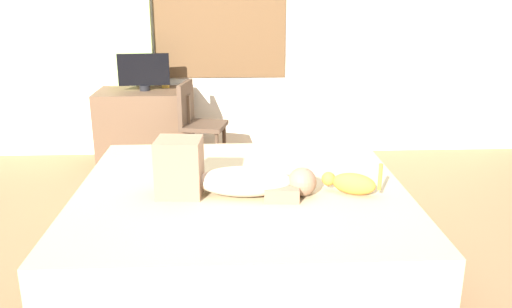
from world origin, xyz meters
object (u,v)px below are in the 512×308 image
object	(u,v)px
cat	(351,183)
desk	(146,128)
bed	(242,225)
tv_monitor	(144,71)
person_lying	(227,177)
cup	(165,84)
chair_by_desk	(196,120)

from	to	relation	value
cat	desk	distance (m)	2.63
bed	tv_monitor	bearing A→B (deg)	113.85
cat	desk	xyz separation A→B (m)	(-1.54, 2.13, -0.21)
person_lying	cup	world-z (taller)	person_lying
bed	chair_by_desk	distance (m)	1.78
cat	chair_by_desk	bearing A→B (deg)	118.98
desk	cup	world-z (taller)	cup
person_lying	cat	distance (m)	0.73
desk	cup	bearing A→B (deg)	37.29
cup	chair_by_desk	distance (m)	0.59
person_lying	chair_by_desk	size ratio (longest dim) A/B	1.09
bed	cup	bearing A→B (deg)	108.16
bed	cup	distance (m)	2.31
bed	chair_by_desk	world-z (taller)	chair_by_desk
cup	chair_by_desk	world-z (taller)	chair_by_desk
tv_monitor	chair_by_desk	size ratio (longest dim) A/B	0.56
cup	desk	bearing A→B (deg)	-142.71
cat	bed	bearing A→B (deg)	168.18
bed	desk	world-z (taller)	desk
person_lying	desk	distance (m)	2.27
person_lying	chair_by_desk	bearing A→B (deg)	99.24
tv_monitor	bed	bearing A→B (deg)	-66.15
bed	chair_by_desk	xyz separation A→B (m)	(-0.38, 1.72, 0.26)
chair_by_desk	cat	bearing A→B (deg)	-61.02
tv_monitor	cat	bearing A→B (deg)	-54.33
tv_monitor	cup	size ratio (longest dim) A/B	6.15
desk	chair_by_desk	distance (m)	0.59
bed	person_lying	bearing A→B (deg)	-125.36
chair_by_desk	bed	bearing A→B (deg)	-77.51
desk	tv_monitor	distance (m)	0.55
desk	person_lying	bearing A→B (deg)	-69.05
bed	cat	size ratio (longest dim) A/B	6.20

